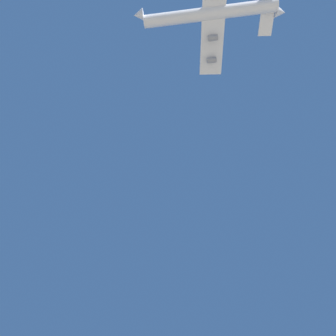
{
  "coord_description": "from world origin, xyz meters",
  "views": [
    {
      "loc": [
        31.51,
        85.49,
        3.48
      ],
      "look_at": [
        4.4,
        36.95,
        81.17
      ],
      "focal_mm": 29.94,
      "sensor_mm": 36.0,
      "label": 1
    }
  ],
  "objects": [
    {
      "name": "carrier_jet",
      "position": [
        2.48,
        79.93,
        166.2
      ],
      "size": [
        70.42,
        57.73,
        20.12
      ],
      "rotation": [
        0.1,
        0.0,
        -0.53
      ],
      "color": "white"
    }
  ]
}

